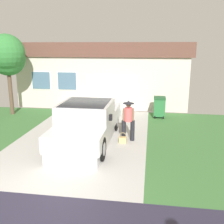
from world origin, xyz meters
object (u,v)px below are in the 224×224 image
at_px(pickup_truck, 87,125).
at_px(wheeled_trash_bin, 159,106).
at_px(front_yard_tree, 7,56).
at_px(handbag, 123,140).
at_px(person_with_hat, 128,119).
at_px(house_with_garage, 108,71).

xyz_separation_m(pickup_truck, wheeled_trash_bin, (2.86, 4.27, -0.14)).
bearing_deg(front_yard_tree, handbag, -28.09).
xyz_separation_m(pickup_truck, person_with_hat, (1.54, 0.52, 0.15)).
bearing_deg(handbag, pickup_truck, -170.55).
bearing_deg(handbag, front_yard_tree, 151.91).
distance_m(handbag, front_yard_tree, 7.98).
bearing_deg(pickup_truck, front_yard_tree, -35.37).
bearing_deg(person_with_hat, pickup_truck, 7.76).
bearing_deg(house_with_garage, handbag, -76.82).
relative_size(pickup_truck, person_with_hat, 3.17).
height_order(house_with_garage, front_yard_tree, front_yard_tree).
bearing_deg(person_with_hat, wheeled_trash_bin, -120.24).
relative_size(handbag, house_with_garage, 0.04).
bearing_deg(wheeled_trash_bin, pickup_truck, -123.79).
bearing_deg(pickup_truck, wheeled_trash_bin, -123.41).
bearing_deg(person_with_hat, house_with_garage, -86.08).
distance_m(pickup_truck, person_with_hat, 1.64).
bearing_deg(handbag, wheeled_trash_bin, 69.73).
bearing_deg(pickup_truck, person_with_hat, -160.95).
relative_size(person_with_hat, wheeled_trash_bin, 1.51).
bearing_deg(house_with_garage, wheeled_trash_bin, -51.32).
distance_m(house_with_garage, front_yard_tree, 6.79).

